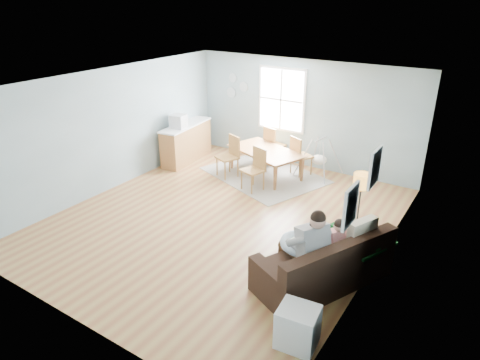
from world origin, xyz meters
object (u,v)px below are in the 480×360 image
Objects in this scene: sofa at (325,267)px; chair_ne at (299,153)px; dining_table at (264,163)px; father at (306,244)px; chair_se at (256,166)px; chair_sw at (230,153)px; baby_swing at (319,159)px; chair_nw at (272,143)px; floor_lamp at (361,187)px; toddler at (334,237)px; storage_cube at (297,327)px; monitor at (178,121)px; counter at (186,142)px.

chair_ne reaches higher than sofa.
dining_table is (-2.93, 3.24, 0.02)m from sofa.
sofa reaches higher than dining_table.
father is 3.62m from chair_se.
chair_sw reaches higher than baby_swing.
chair_nw is at bearing 160.23° from chair_ne.
chair_nw is at bearing 139.11° from floor_lamp.
chair_se is at bearing 138.03° from sofa.
chair_sw is (-3.63, 2.55, -0.15)m from toddler.
sofa is 4.22× the size of storage_cube.
baby_swing is (1.11, 0.75, 0.09)m from dining_table.
chair_nw is (-0.23, 0.80, 0.25)m from dining_table.
floor_lamp is at bearing -55.56° from baby_swing.
baby_swing is at bearing 110.66° from storage_cube.
monitor is (-5.16, 2.69, 0.86)m from sofa.
chair_sw is at bearing -109.94° from chair_nw.
counter is at bearing 166.75° from chair_se.
storage_cube is at bearing -52.61° from chair_se.
chair_sw is (-0.69, -0.47, 0.26)m from dining_table.
toddler is at bearing -25.83° from dining_table.
sofa is 2.37× the size of chair_ne.
chair_nw is at bearing 105.91° from chair_se.
baby_swing is (0.88, 1.55, -0.15)m from chair_se.
floor_lamp is 1.38× the size of baby_swing.
chair_nw is (-3.35, 5.39, 0.30)m from storage_cube.
toddler is 0.88× the size of chair_nw.
chair_sw is 0.99× the size of baby_swing.
chair_sw reaches higher than chair_se.
chair_se is at bearing -54.23° from dining_table.
counter is at bearing -164.07° from baby_swing.
monitor is at bearing -81.31° from counter.
baby_swing is (-1.87, 2.72, -0.75)m from floor_lamp.
chair_sw reaches higher than storage_cube.
chair_ne is (-2.26, 3.49, -0.17)m from toddler.
father is 1.38× the size of baby_swing.
toddler reaches higher than baby_swing.
monitor is 0.40× the size of baby_swing.
chair_sw is at bearing 132.76° from storage_cube.
chair_se is at bearing 132.79° from father.
toddler reaches higher than sofa.
chair_nw reaches higher than counter.
sofa is 1.65× the size of floor_lamp.
father is 0.51m from toddler.
dining_table is 1.89× the size of chair_se.
chair_se is at bearing 140.79° from toddler.
monitor is (-5.19, 1.42, -0.01)m from floor_lamp.
chair_nw is at bearing 70.06° from chair_sw.
chair_se is 0.54× the size of counter.
storage_cube is 1.36× the size of monitor.
chair_ne is (1.37, 0.94, -0.02)m from chair_sw.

